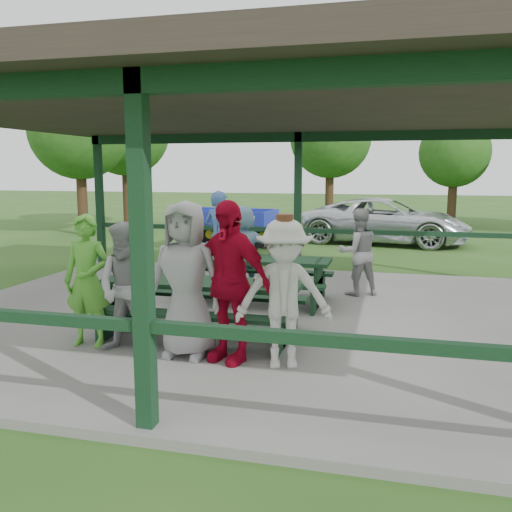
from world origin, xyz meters
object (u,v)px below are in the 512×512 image
(spectator_lblue, at_px, (243,249))
(spectator_grey, at_px, (358,252))
(picnic_table_far, at_px, (252,274))
(contestant_grey_mid, at_px, (186,280))
(pickup_truck, at_px, (385,221))
(contestant_red, at_px, (228,281))
(contestant_white_fedora, at_px, (284,294))
(farm_trailer, at_px, (227,229))
(contestant_green, at_px, (87,281))
(picnic_table_near, at_px, (201,300))
(contestant_grey_left, at_px, (128,288))
(spectator_blue, at_px, (219,236))

(spectator_lblue, xyz_separation_m, spectator_grey, (2.04, 0.24, -0.02))
(picnic_table_far, relative_size, contestant_grey_mid, 1.40)
(spectator_lblue, height_order, pickup_truck, spectator_lblue)
(contestant_red, bearing_deg, contestant_white_fedora, 14.57)
(picnic_table_far, xyz_separation_m, farm_trailer, (-2.35, 6.18, 0.06))
(farm_trailer, bearing_deg, spectator_lblue, -64.12)
(contestant_green, bearing_deg, pickup_truck, 70.51)
(contestant_white_fedora, xyz_separation_m, spectator_grey, (0.57, 3.85, -0.07))
(picnic_table_near, height_order, contestant_grey_left, contestant_grey_left)
(picnic_table_near, distance_m, spectator_grey, 3.51)
(contestant_grey_left, distance_m, spectator_lblue, 3.62)
(farm_trailer, bearing_deg, contestant_red, -66.94)
(contestant_grey_mid, xyz_separation_m, spectator_grey, (1.77, 3.77, -0.16))
(contestant_grey_left, height_order, contestant_white_fedora, contestant_white_fedora)
(spectator_lblue, relative_size, spectator_blue, 0.88)
(picnic_table_near, xyz_separation_m, spectator_lblue, (-0.16, 2.72, 0.32))
(contestant_green, relative_size, contestant_white_fedora, 0.96)
(contestant_white_fedora, xyz_separation_m, pickup_truck, (0.93, 11.73, -0.23))
(picnic_table_far, distance_m, contestant_grey_mid, 2.85)
(contestant_red, height_order, spectator_blue, contestant_red)
(picnic_table_far, height_order, spectator_blue, spectator_blue)
(picnic_table_near, xyz_separation_m, contestant_green, (-1.23, -0.75, 0.36))
(pickup_truck, bearing_deg, farm_trailer, 129.68)
(contestant_grey_mid, relative_size, spectator_blue, 1.03)
(spectator_blue, bearing_deg, contestant_grey_left, 106.94)
(picnic_table_far, xyz_separation_m, contestant_grey_left, (-0.80, -2.88, 0.33))
(picnic_table_far, height_order, contestant_red, contestant_red)
(contestant_green, xyz_separation_m, contestant_red, (1.88, -0.09, 0.11))
(contestant_white_fedora, bearing_deg, contestant_green, 161.92)
(contestant_white_fedora, relative_size, farm_trailer, 0.47)
(pickup_truck, bearing_deg, contestant_white_fedora, -175.96)
(picnic_table_near, height_order, contestant_grey_mid, contestant_grey_mid)
(pickup_truck, bearing_deg, contestant_red, -179.21)
(contestant_grey_left, bearing_deg, contestant_white_fedora, -2.05)
(contestant_grey_mid, distance_m, spectator_lblue, 3.55)
(picnic_table_near, xyz_separation_m, farm_trailer, (-2.16, 8.18, 0.06))
(contestant_white_fedora, bearing_deg, farm_trailer, 96.03)
(spectator_lblue, bearing_deg, spectator_grey, 175.14)
(spectator_grey, bearing_deg, spectator_blue, -36.75)
(spectator_lblue, height_order, spectator_grey, spectator_lblue)
(farm_trailer, bearing_deg, contestant_green, -78.26)
(contestant_grey_mid, relative_size, spectator_grey, 1.21)
(contestant_grey_left, height_order, spectator_blue, spectator_blue)
(spectator_lblue, bearing_deg, picnic_table_near, 81.91)
(contestant_grey_mid, bearing_deg, picnic_table_near, 99.87)
(spectator_blue, relative_size, farm_trailer, 0.49)
(contestant_grey_left, relative_size, contestant_grey_mid, 0.86)
(picnic_table_near, xyz_separation_m, contestant_white_fedora, (1.31, -0.89, 0.37))
(picnic_table_near, distance_m, contestant_grey_mid, 0.94)
(contestant_grey_left, bearing_deg, contestant_red, 0.04)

